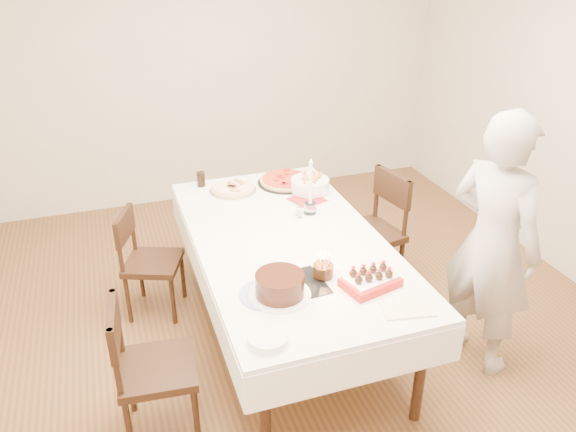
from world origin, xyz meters
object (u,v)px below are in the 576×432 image
object	(u,v)px
person	(492,245)
strawberry_box	(370,281)
chair_right_savory	(368,234)
pizza_white	(233,189)
layer_cake	(280,285)
birthday_cake	(323,265)
taper_candle	(310,186)
pizza_pepperoni	(286,180)
dining_table	(288,288)
pasta_bowl	(310,185)
chair_left_savory	(153,263)
chair_left_dessert	(158,369)
cola_glass	(201,179)

from	to	relation	value
person	strawberry_box	world-z (taller)	person
chair_right_savory	pizza_white	bearing A→B (deg)	143.68
layer_cake	birthday_cake	size ratio (longest dim) A/B	2.55
layer_cake	taper_candle	bearing A→B (deg)	59.98
chair_right_savory	pizza_pepperoni	distance (m)	0.74
birthday_cake	layer_cake	bearing A→B (deg)	-161.39
layer_cake	birthday_cake	bearing A→B (deg)	18.61
dining_table	pasta_bowl	size ratio (longest dim) A/B	7.58
person	layer_cake	distance (m)	1.31
pasta_bowl	taper_candle	distance (m)	0.38
chair_left_savory	pizza_white	bearing A→B (deg)	-139.21
dining_table	chair_left_dessert	xyz separation A→B (m)	(-0.91, -0.55, 0.05)
chair_left_savory	chair_left_dessert	world-z (taller)	chair_left_dessert
chair_right_savory	pizza_white	distance (m)	1.05
dining_table	cola_glass	size ratio (longest dim) A/B	18.86
strawberry_box	pizza_pepperoni	bearing A→B (deg)	89.67
chair_left_savory	pizza_pepperoni	size ratio (longest dim) A/B	1.84
pizza_white	pizza_pepperoni	size ratio (longest dim) A/B	0.81
pizza_white	strawberry_box	bearing A→B (deg)	-74.13
pizza_white	taper_candle	distance (m)	0.68
chair_left_savory	chair_left_dessert	bearing A→B (deg)	106.12
chair_right_savory	pizza_pepperoni	world-z (taller)	chair_right_savory
person	dining_table	bearing A→B (deg)	42.47
chair_left_savory	pizza_white	xyz separation A→B (m)	(0.65, 0.23, 0.38)
pizza_pepperoni	taper_candle	distance (m)	0.56
chair_left_dessert	layer_cake	xyz separation A→B (m)	(0.67, -0.02, 0.39)
chair_right_savory	layer_cake	world-z (taller)	chair_right_savory
strawberry_box	person	bearing A→B (deg)	3.89
pizza_pepperoni	pizza_white	bearing A→B (deg)	-177.04
birthday_cake	strawberry_box	distance (m)	0.27
chair_left_savory	layer_cake	distance (m)	1.34
dining_table	chair_right_savory	bearing A→B (deg)	25.45
pizza_pepperoni	layer_cake	bearing A→B (deg)	-109.78
dining_table	chair_left_savory	bearing A→B (deg)	144.77
pizza_pepperoni	birthday_cake	bearing A→B (deg)	-99.46
pizza_white	cola_glass	size ratio (longest dim) A/B	3.07
pizza_pepperoni	person	bearing A→B (deg)	-60.13
dining_table	chair_right_savory	world-z (taller)	chair_right_savory
chair_left_savory	cola_glass	size ratio (longest dim) A/B	6.95
pasta_bowl	cola_glass	xyz separation A→B (m)	(-0.74, 0.36, 0.00)
layer_cake	strawberry_box	bearing A→B (deg)	-8.64
dining_table	person	bearing A→B (deg)	-28.92
chair_left_savory	cola_glass	bearing A→B (deg)	-116.51
dining_table	birthday_cake	world-z (taller)	birthday_cake
strawberry_box	chair_right_savory	bearing A→B (deg)	63.68
layer_cake	chair_left_savory	bearing A→B (deg)	116.40
pasta_bowl	taper_candle	bearing A→B (deg)	-110.56
dining_table	chair_left_savory	world-z (taller)	chair_left_savory
chair_left_dessert	cola_glass	distance (m)	1.66
chair_left_savory	pizza_pepperoni	bearing A→B (deg)	-145.41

